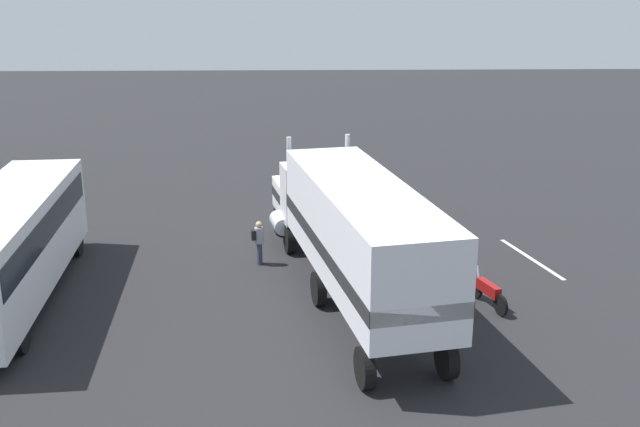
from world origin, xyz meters
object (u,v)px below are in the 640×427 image
Objects in this scene: parked_bus at (10,240)px; person_bystander at (259,241)px; semi_truck at (352,226)px; motorcycle at (488,292)px.

person_bystander is at bearing -68.38° from parked_bus.
semi_truck is 4.85m from person_bystander.
semi_truck is at bearing -91.59° from parked_bus.
parked_bus is at bearing 86.57° from motorcycle.
motorcycle is at bearing -118.01° from person_bystander.
motorcycle is (-0.91, -15.11, -1.58)m from parked_bus.
semi_truck is 7.05× the size of motorcycle.
parked_bus reaches higher than person_bystander.
motorcycle is at bearing -98.01° from semi_truck.
parked_bus is (-3.05, 7.69, 1.17)m from person_bystander.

